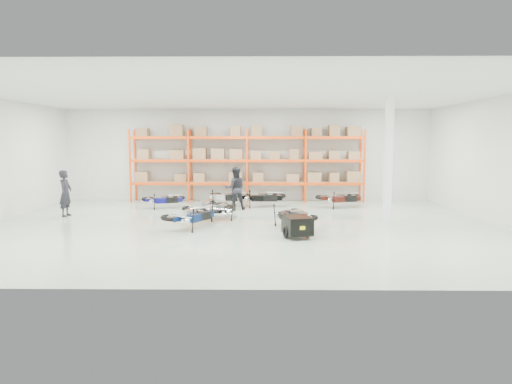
{
  "coord_description": "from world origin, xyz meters",
  "views": [
    {
      "loc": [
        0.7,
        -15.74,
        2.91
      ],
      "look_at": [
        0.5,
        0.66,
        1.1
      ],
      "focal_mm": 32.0,
      "sensor_mm": 36.0,
      "label": 1
    }
  ],
  "objects_px": {
    "trailer": "(297,225)",
    "person_back": "(235,188)",
    "moto_back_d": "(340,195)",
    "person_left": "(66,193)",
    "moto_touring_right": "(294,212)",
    "moto_black_far_left": "(224,206)",
    "moto_back_c": "(262,194)",
    "moto_back_a": "(164,197)",
    "moto_silver_left": "(206,204)",
    "moto_back_b": "(227,194)",
    "moto_blue_centre": "(191,212)"
  },
  "relations": [
    {
      "from": "trailer",
      "to": "moto_back_d",
      "type": "bearing_deg",
      "value": 54.92
    },
    {
      "from": "moto_back_c",
      "to": "person_left",
      "type": "relative_size",
      "value": 1.04
    },
    {
      "from": "moto_back_a",
      "to": "moto_blue_centre",
      "type": "bearing_deg",
      "value": -175.76
    },
    {
      "from": "moto_back_c",
      "to": "moto_back_d",
      "type": "bearing_deg",
      "value": -93.58
    },
    {
      "from": "moto_touring_right",
      "to": "moto_back_c",
      "type": "bearing_deg",
      "value": 83.07
    },
    {
      "from": "moto_black_far_left",
      "to": "trailer",
      "type": "relative_size",
      "value": 0.99
    },
    {
      "from": "moto_back_c",
      "to": "person_left",
      "type": "height_order",
      "value": "person_left"
    },
    {
      "from": "trailer",
      "to": "moto_back_a",
      "type": "height_order",
      "value": "moto_back_a"
    },
    {
      "from": "person_back",
      "to": "moto_silver_left",
      "type": "bearing_deg",
      "value": 58.49
    },
    {
      "from": "moto_blue_centre",
      "to": "moto_silver_left",
      "type": "xyz_separation_m",
      "value": [
        0.25,
        2.0,
        0.01
      ]
    },
    {
      "from": "moto_back_b",
      "to": "moto_black_far_left",
      "type": "bearing_deg",
      "value": -155.65
    },
    {
      "from": "moto_back_a",
      "to": "person_back",
      "type": "height_order",
      "value": "person_back"
    },
    {
      "from": "moto_back_c",
      "to": "moto_back_a",
      "type": "bearing_deg",
      "value": 94.93
    },
    {
      "from": "moto_back_d",
      "to": "person_left",
      "type": "bearing_deg",
      "value": 89.42
    },
    {
      "from": "moto_back_b",
      "to": "moto_back_d",
      "type": "xyz_separation_m",
      "value": [
        5.05,
        -0.56,
        0.02
      ]
    },
    {
      "from": "moto_blue_centre",
      "to": "moto_back_d",
      "type": "bearing_deg",
      "value": -107.17
    },
    {
      "from": "moto_silver_left",
      "to": "moto_back_d",
      "type": "xyz_separation_m",
      "value": [
        5.59,
        3.05,
        -0.02
      ]
    },
    {
      "from": "trailer",
      "to": "moto_back_a",
      "type": "relative_size",
      "value": 1.0
    },
    {
      "from": "moto_blue_centre",
      "to": "moto_back_c",
      "type": "distance_m",
      "value": 5.72
    },
    {
      "from": "moto_silver_left",
      "to": "moto_black_far_left",
      "type": "height_order",
      "value": "moto_silver_left"
    },
    {
      "from": "person_back",
      "to": "person_left",
      "type": "bearing_deg",
      "value": 6.11
    },
    {
      "from": "moto_silver_left",
      "to": "moto_touring_right",
      "type": "xyz_separation_m",
      "value": [
        3.19,
        -1.81,
        -0.03
      ]
    },
    {
      "from": "moto_black_far_left",
      "to": "moto_back_d",
      "type": "bearing_deg",
      "value": -135.62
    },
    {
      "from": "moto_blue_centre",
      "to": "moto_back_c",
      "type": "height_order",
      "value": "moto_back_c"
    },
    {
      "from": "moto_back_c",
      "to": "person_back",
      "type": "bearing_deg",
      "value": 124.4
    },
    {
      "from": "moto_blue_centre",
      "to": "moto_silver_left",
      "type": "relative_size",
      "value": 0.98
    },
    {
      "from": "trailer",
      "to": "person_back",
      "type": "relative_size",
      "value": 0.88
    },
    {
      "from": "moto_back_b",
      "to": "moto_back_c",
      "type": "bearing_deg",
      "value": -82.23
    },
    {
      "from": "moto_black_far_left",
      "to": "moto_silver_left",
      "type": "bearing_deg",
      "value": 14.2
    },
    {
      "from": "moto_back_a",
      "to": "moto_back_d",
      "type": "bearing_deg",
      "value": -105.83
    },
    {
      "from": "moto_touring_right",
      "to": "moto_back_a",
      "type": "relative_size",
      "value": 1.1
    },
    {
      "from": "moto_back_b",
      "to": "trailer",
      "type": "bearing_deg",
      "value": -137.35
    },
    {
      "from": "moto_back_c",
      "to": "person_left",
      "type": "bearing_deg",
      "value": 108.05
    },
    {
      "from": "moto_silver_left",
      "to": "moto_touring_right",
      "type": "distance_m",
      "value": 3.67
    },
    {
      "from": "person_left",
      "to": "trailer",
      "type": "bearing_deg",
      "value": -112.28
    },
    {
      "from": "moto_back_a",
      "to": "moto_back_c",
      "type": "distance_m",
      "value": 4.32
    },
    {
      "from": "moto_back_c",
      "to": "moto_silver_left",
      "type": "bearing_deg",
      "value": 145.82
    },
    {
      "from": "moto_touring_right",
      "to": "person_left",
      "type": "bearing_deg",
      "value": 145.7
    },
    {
      "from": "moto_silver_left",
      "to": "person_back",
      "type": "height_order",
      "value": "person_back"
    },
    {
      "from": "moto_back_d",
      "to": "moto_blue_centre",
      "type": "bearing_deg",
      "value": 117.79
    },
    {
      "from": "moto_back_d",
      "to": "person_back",
      "type": "xyz_separation_m",
      "value": [
        -4.62,
        -0.64,
        0.36
      ]
    },
    {
      "from": "moto_black_far_left",
      "to": "moto_back_c",
      "type": "distance_m",
      "value": 3.49
    },
    {
      "from": "moto_touring_right",
      "to": "person_back",
      "type": "bearing_deg",
      "value": 98.68
    },
    {
      "from": "moto_black_far_left",
      "to": "moto_back_c",
      "type": "bearing_deg",
      "value": -101.29
    },
    {
      "from": "moto_back_c",
      "to": "moto_back_b",
      "type": "bearing_deg",
      "value": 74.94
    },
    {
      "from": "moto_touring_right",
      "to": "moto_back_d",
      "type": "distance_m",
      "value": 5.42
    },
    {
      "from": "moto_touring_right",
      "to": "moto_back_b",
      "type": "distance_m",
      "value": 6.03
    },
    {
      "from": "moto_blue_centre",
      "to": "moto_back_c",
      "type": "relative_size",
      "value": 0.97
    },
    {
      "from": "moto_black_far_left",
      "to": "person_back",
      "type": "height_order",
      "value": "person_back"
    },
    {
      "from": "moto_back_a",
      "to": "person_back",
      "type": "distance_m",
      "value": 3.21
    }
  ]
}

